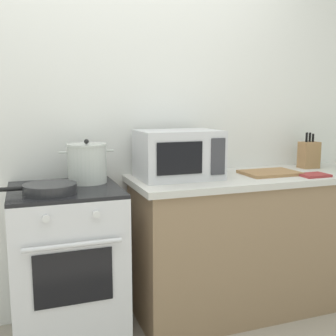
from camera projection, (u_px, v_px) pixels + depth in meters
name	position (u px, v px, depth m)	size (l,w,h in m)	color
back_wall	(155.00, 123.00, 2.76)	(4.40, 0.10, 2.50)	silver
lower_cabinet_right	(256.00, 244.00, 2.76)	(1.64, 0.56, 0.88)	#8C7051
countertop_right	(258.00, 177.00, 2.68)	(1.70, 0.60, 0.04)	beige
stove	(68.00, 267.00, 2.32)	(0.60, 0.64, 0.92)	silver
stock_pot	(87.00, 163.00, 2.38)	(0.32, 0.23, 0.26)	silver
frying_pan	(49.00, 188.00, 2.11)	(0.48, 0.28, 0.05)	#28282B
microwave	(178.00, 154.00, 2.53)	(0.50, 0.37, 0.30)	silver
cutting_board	(270.00, 173.00, 2.69)	(0.36, 0.26, 0.02)	#997047
knife_block	(309.00, 155.00, 2.94)	(0.13, 0.10, 0.26)	#997047
oven_mitt	(314.00, 175.00, 2.61)	(0.18, 0.14, 0.02)	#993333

